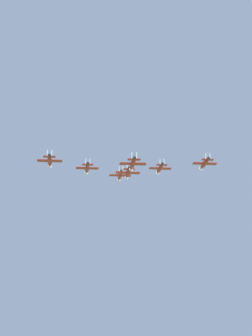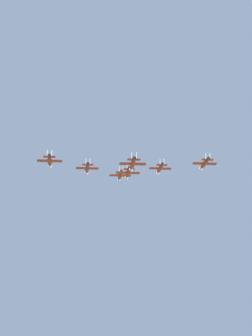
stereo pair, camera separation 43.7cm
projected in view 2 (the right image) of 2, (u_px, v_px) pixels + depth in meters
name	position (u px, v px, depth m)	size (l,w,h in m)	color
jet_lead	(120.00, 175.00, 305.39)	(15.45, 9.48, 3.25)	red
jet_left_wingman	(87.00, 168.00, 286.66)	(15.30, 9.38, 3.21)	red
jet_right_wingman	(160.00, 169.00, 289.54)	(15.08, 9.22, 3.17)	red
jet_left_outer	(50.00, 161.00, 267.84)	(15.74, 9.67, 3.31)	red
jet_right_outer	(204.00, 164.00, 273.36)	(15.51, 9.46, 3.26)	red
jet_slot_rear	(128.00, 173.00, 269.39)	(14.99, 9.22, 3.15)	red
jet_trailing	(133.00, 164.00, 252.18)	(15.76, 9.70, 3.31)	red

